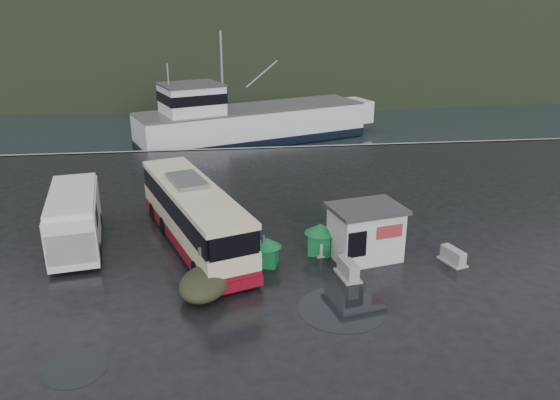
{
  "coord_description": "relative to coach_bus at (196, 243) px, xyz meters",
  "views": [
    {
      "loc": [
        -1.2,
        -24.0,
        11.7
      ],
      "look_at": [
        1.96,
        2.83,
        1.7
      ],
      "focal_mm": 35.0,
      "sensor_mm": 36.0,
      "label": 1
    }
  ],
  "objects": [
    {
      "name": "harbor_water",
      "position": [
        2.51,
        108.44,
        0.0
      ],
      "size": [
        300.0,
        180.0,
        0.02
      ],
      "primitive_type": "cube",
      "color": "black",
      "rests_on": "ground"
    },
    {
      "name": "fishing_trawler",
      "position": [
        4.78,
        26.23,
        0.0
      ],
      "size": [
        26.43,
        14.61,
        10.44
      ],
      "primitive_type": null,
      "rotation": [
        0.0,
        0.0,
        0.36
      ],
      "color": "silver",
      "rests_on": "ground"
    },
    {
      "name": "ticket_kiosk",
      "position": [
        8.1,
        -2.52,
        0.0
      ],
      "size": [
        3.81,
        3.2,
        2.61
      ],
      "primitive_type": null,
      "rotation": [
        0.0,
        0.0,
        0.22
      ],
      "color": "silver",
      "rests_on": "ground"
    },
    {
      "name": "jersey_barrier_b",
      "position": [
        6.86,
        -4.35,
        0.0
      ],
      "size": [
        1.03,
        1.67,
        0.78
      ],
      "primitive_type": null,
      "rotation": [
        0.0,
        0.0,
        0.16
      ],
      "color": "#999993",
      "rests_on": "ground"
    },
    {
      "name": "waste_bin_right",
      "position": [
        6.07,
        -1.79,
        0.0
      ],
      "size": [
        1.36,
        1.36,
        1.53
      ],
      "primitive_type": null,
      "rotation": [
        0.0,
        0.0,
        -0.29
      ],
      "color": "#12652E",
      "rests_on": "ground"
    },
    {
      "name": "white_van",
      "position": [
        -5.88,
        0.47,
        0.0
      ],
      "size": [
        3.47,
        7.12,
        2.86
      ],
      "primitive_type": null,
      "rotation": [
        0.0,
        0.0,
        0.17
      ],
      "color": "silver",
      "rests_on": "ground"
    },
    {
      "name": "jersey_barrier_a",
      "position": [
        6.11,
        -1.68,
        0.0
      ],
      "size": [
        0.86,
        1.49,
        0.71
      ],
      "primitive_type": null,
      "rotation": [
        0.0,
        0.0,
        0.11
      ],
      "color": "#999993",
      "rests_on": "ground"
    },
    {
      "name": "dome_tent",
      "position": [
        0.53,
        -5.24,
        0.0
      ],
      "size": [
        2.75,
        3.28,
        1.11
      ],
      "primitive_type": null,
      "rotation": [
        0.0,
        0.0,
        -0.29
      ],
      "color": "#2D2F1C",
      "rests_on": "ground"
    },
    {
      "name": "ground",
      "position": [
        2.51,
        -1.56,
        0.0
      ],
      "size": [
        160.0,
        160.0,
        0.0
      ],
      "primitive_type": "plane",
      "color": "black",
      "rests_on": "ground"
    },
    {
      "name": "quay_edge",
      "position": [
        2.51,
        18.44,
        0.0
      ],
      "size": [
        160.0,
        0.6,
        1.5
      ],
      "primitive_type": "cube",
      "color": "#999993",
      "rests_on": "ground"
    },
    {
      "name": "coach_bus",
      "position": [
        0.0,
        0.0,
        0.0
      ],
      "size": [
        6.48,
        11.79,
        3.24
      ],
      "primitive_type": null,
      "rotation": [
        0.0,
        0.0,
        0.33
      ],
      "color": "beige",
      "rests_on": "ground"
    },
    {
      "name": "headland",
      "position": [
        12.51,
        248.44,
        0.0
      ],
      "size": [
        780.0,
        540.0,
        570.0
      ],
      "primitive_type": "ellipsoid",
      "color": "black",
      "rests_on": "ground"
    },
    {
      "name": "jersey_barrier_c",
      "position": [
        12.09,
        -3.58,
        0.0
      ],
      "size": [
        1.1,
        1.56,
        0.71
      ],
      "primitive_type": null,
      "rotation": [
        0.0,
        0.0,
        0.3
      ],
      "color": "#999993",
      "rests_on": "ground"
    },
    {
      "name": "puddles",
      "position": [
        4.19,
        -5.06,
        0.01
      ],
      "size": [
        12.6,
        15.0,
        0.01
      ],
      "color": "black",
      "rests_on": "ground"
    },
    {
      "name": "waste_bin_left",
      "position": [
        3.38,
        -2.76,
        0.0
      ],
      "size": [
        1.23,
        1.23,
        1.37
      ],
      "primitive_type": null,
      "rotation": [
        0.0,
        0.0,
        -0.29
      ],
      "color": "#12652E",
      "rests_on": "ground"
    }
  ]
}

